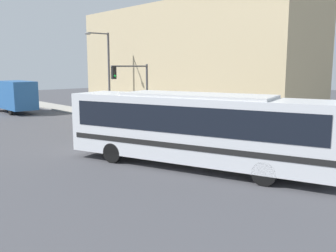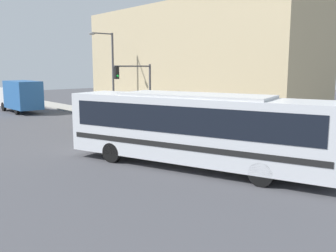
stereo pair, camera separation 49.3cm
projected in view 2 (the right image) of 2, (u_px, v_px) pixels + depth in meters
ground_plane at (216, 168)px, 17.03m from camera, size 120.00×120.00×0.00m
sidewalk at (101, 114)px, 35.75m from camera, size 2.64×70.00×0.12m
building_facade at (190, 63)px, 32.03m from camera, size 6.00×22.68×9.66m
city_bus at (194, 126)px, 16.83m from camera, size 6.46×12.60×3.39m
delivery_truck at (20, 95)px, 37.44m from camera, size 2.30×6.62×3.16m
fire_hydrant at (206, 130)px, 24.38m from camera, size 0.22×0.29×0.66m
traffic_light_pole at (137, 83)px, 27.80m from camera, size 3.28×0.35×4.62m
parking_meter at (181, 118)px, 26.12m from camera, size 0.14×0.14×1.35m
street_lamp at (110, 68)px, 32.30m from camera, size 2.33×0.28×7.29m
pedestrian_near_corner at (158, 113)px, 28.92m from camera, size 0.34×0.34×1.76m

